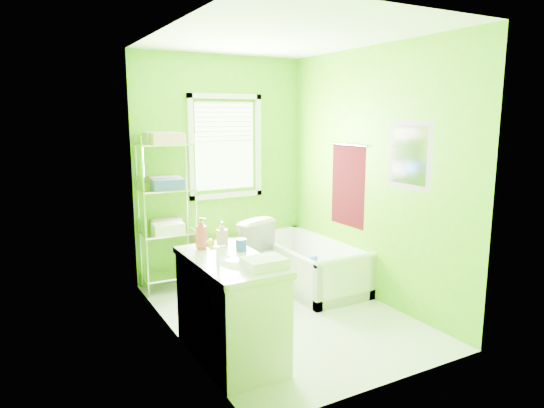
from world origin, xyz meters
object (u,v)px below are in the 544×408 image
bathtub (306,270)px  toilet (238,249)px  wire_shelf_unit (168,195)px  vanity (231,305)px

bathtub → toilet: 0.81m
bathtub → wire_shelf_unit: 1.77m
toilet → wire_shelf_unit: 1.01m
toilet → wire_shelf_unit: (-0.74, 0.19, 0.67)m
bathtub → vanity: size_ratio=1.47×
bathtub → vanity: 1.89m
bathtub → vanity: bearing=-141.5°
toilet → wire_shelf_unit: size_ratio=0.46×
vanity → wire_shelf_unit: wire_shelf_unit is taller
vanity → bathtub: bearing=38.5°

